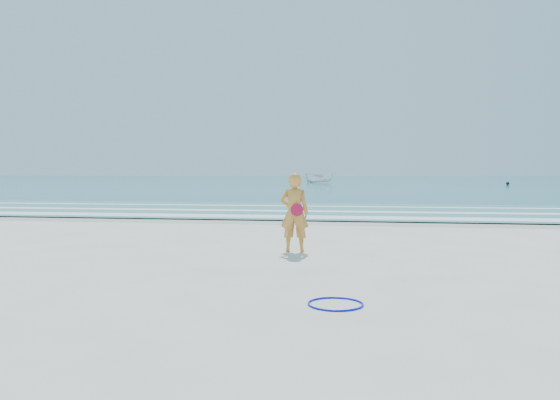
# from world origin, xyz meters

# --- Properties ---
(ground) EXTENTS (400.00, 400.00, 0.00)m
(ground) POSITION_xyz_m (0.00, 0.00, 0.00)
(ground) COLOR silver
(ground) RESTS_ON ground
(wet_sand) EXTENTS (400.00, 2.40, 0.00)m
(wet_sand) POSITION_xyz_m (0.00, 9.00, 0.00)
(wet_sand) COLOR #B2A893
(wet_sand) RESTS_ON ground
(ocean) EXTENTS (400.00, 190.00, 0.04)m
(ocean) POSITION_xyz_m (0.00, 105.00, 0.02)
(ocean) COLOR #19727F
(ocean) RESTS_ON ground
(shallow) EXTENTS (400.00, 10.00, 0.01)m
(shallow) POSITION_xyz_m (0.00, 14.00, 0.04)
(shallow) COLOR #59B7AD
(shallow) RESTS_ON ocean
(foam_near) EXTENTS (400.00, 1.40, 0.01)m
(foam_near) POSITION_xyz_m (0.00, 10.30, 0.05)
(foam_near) COLOR white
(foam_near) RESTS_ON shallow
(foam_mid) EXTENTS (400.00, 0.90, 0.01)m
(foam_mid) POSITION_xyz_m (0.00, 13.20, 0.05)
(foam_mid) COLOR white
(foam_mid) RESTS_ON shallow
(foam_far) EXTENTS (400.00, 0.60, 0.01)m
(foam_far) POSITION_xyz_m (0.00, 16.50, 0.05)
(foam_far) COLOR white
(foam_far) RESTS_ON shallow
(hoop) EXTENTS (0.95, 0.95, 0.03)m
(hoop) POSITION_xyz_m (2.37, -2.52, 0.01)
(hoop) COLOR #0D0CE0
(hoop) RESTS_ON ground
(boat) EXTENTS (4.35, 2.47, 1.59)m
(boat) POSITION_xyz_m (-3.91, 68.99, 0.83)
(boat) COLOR white
(boat) RESTS_ON ocean
(buoy) EXTENTS (0.41, 0.41, 0.41)m
(buoy) POSITION_xyz_m (20.02, 61.37, 0.24)
(buoy) COLOR black
(buoy) RESTS_ON ocean
(woman) EXTENTS (0.62, 0.42, 1.68)m
(woman) POSITION_xyz_m (1.24, 2.02, 0.84)
(woman) COLOR orange
(woman) RESTS_ON ground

